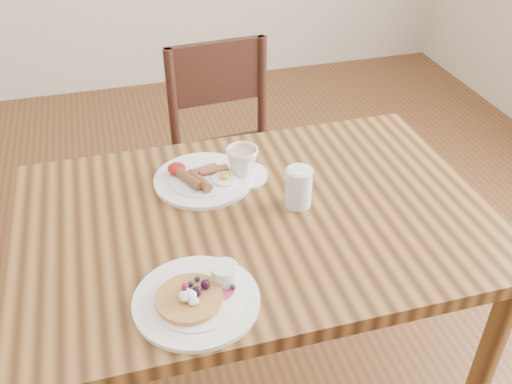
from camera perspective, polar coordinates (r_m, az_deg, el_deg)
The scene contains 6 objects.
dining_table at distance 1.52m, azimuth -0.00°, elevation -5.18°, with size 1.20×0.80×0.75m.
chair_far at distance 2.20m, azimuth -2.67°, elevation 4.13°, with size 0.45×0.45×0.88m.
pancake_plate at distance 1.23m, azimuth -5.81°, elevation -10.40°, with size 0.27×0.27×0.06m.
breakfast_plate at distance 1.57m, azimuth -5.49°, elevation 1.35°, with size 0.27×0.27×0.04m.
teacup_saucer at distance 1.57m, azimuth -1.36°, elevation 2.83°, with size 0.14×0.14×0.09m.
water_glass at distance 1.46m, azimuth 4.27°, elevation 0.46°, with size 0.07×0.07×0.11m, color silver.
Camera 1 is at (-0.31, -1.11, 1.64)m, focal length 40.00 mm.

